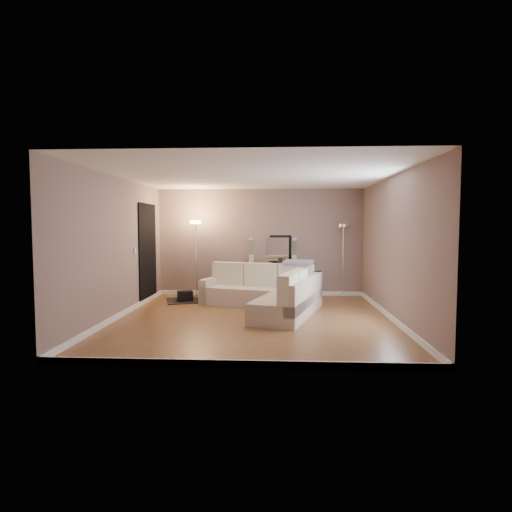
{
  "coord_description": "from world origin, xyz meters",
  "views": [
    {
      "loc": [
        0.45,
        -7.72,
        1.7
      ],
      "look_at": [
        0.0,
        0.8,
        1.1
      ],
      "focal_mm": 30.0,
      "sensor_mm": 36.0,
      "label": 1
    }
  ],
  "objects_px": {
    "sectional_sofa": "(270,293)",
    "floor_lamp_lit": "(196,243)",
    "console_table": "(269,278)",
    "floor_lamp_unlit": "(343,246)"
  },
  "relations": [
    {
      "from": "console_table",
      "to": "sectional_sofa",
      "type": "bearing_deg",
      "value": -88.52
    },
    {
      "from": "console_table",
      "to": "floor_lamp_unlit",
      "type": "bearing_deg",
      "value": -1.42
    },
    {
      "from": "floor_lamp_unlit",
      "to": "sectional_sofa",
      "type": "bearing_deg",
      "value": -136.38
    },
    {
      "from": "sectional_sofa",
      "to": "console_table",
      "type": "relative_size",
      "value": 2.39
    },
    {
      "from": "console_table",
      "to": "floor_lamp_unlit",
      "type": "xyz_separation_m",
      "value": [
        1.76,
        -0.04,
        0.8
      ]
    },
    {
      "from": "console_table",
      "to": "floor_lamp_lit",
      "type": "height_order",
      "value": "floor_lamp_lit"
    },
    {
      "from": "sectional_sofa",
      "to": "floor_lamp_lit",
      "type": "distance_m",
      "value": 2.4
    },
    {
      "from": "floor_lamp_lit",
      "to": "floor_lamp_unlit",
      "type": "relative_size",
      "value": 1.05
    },
    {
      "from": "floor_lamp_unlit",
      "to": "console_table",
      "type": "bearing_deg",
      "value": 178.58
    },
    {
      "from": "sectional_sofa",
      "to": "floor_lamp_lit",
      "type": "relative_size",
      "value": 1.65
    }
  ]
}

